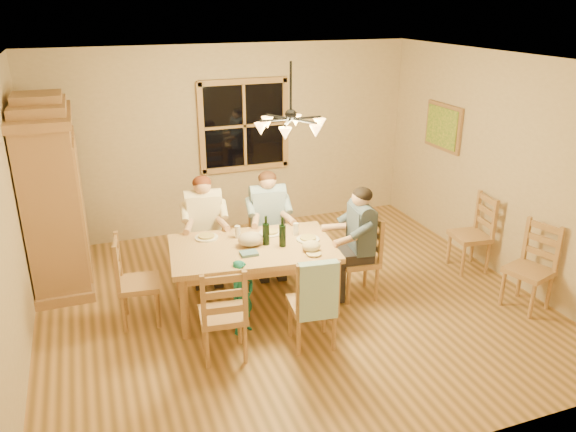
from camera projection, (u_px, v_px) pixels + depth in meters
name	position (u px, v px, depth m)	size (l,w,h in m)	color
floor	(290.00, 303.00, 6.46)	(5.50, 5.50, 0.00)	brown
ceiling	(291.00, 61.00, 5.48)	(5.50, 5.00, 0.02)	white
wall_back	(231.00, 140.00, 8.16)	(5.50, 0.02, 2.70)	tan
wall_left	(7.00, 225.00, 5.09)	(0.02, 5.00, 2.70)	tan
wall_right	(501.00, 167.00, 6.85)	(0.02, 5.00, 2.70)	tan
window	(244.00, 126.00, 8.12)	(1.30, 0.06, 1.30)	black
painting	(443.00, 127.00, 7.80)	(0.06, 0.78, 0.64)	olive
chandelier	(291.00, 124.00, 5.71)	(0.77, 0.68, 0.71)	black
armoire	(54.00, 200.00, 6.60)	(0.66, 1.40, 2.30)	olive
dining_table	(253.00, 255.00, 6.13)	(1.88, 1.28, 0.76)	tan
chair_far_left	(206.00, 256.00, 6.92)	(0.49, 0.47, 0.99)	#A57E49
chair_far_right	(269.00, 250.00, 7.09)	(0.49, 0.47, 0.99)	#A57E49
chair_near_left	(224.00, 328.00, 5.40)	(0.49, 0.47, 0.99)	#A57E49
chair_near_right	(312.00, 317.00, 5.60)	(0.49, 0.47, 0.99)	#A57E49
chair_end_left	(140.00, 296.00, 5.99)	(0.47, 0.49, 0.99)	#A57E49
chair_end_right	(357.00, 272.00, 6.52)	(0.47, 0.49, 0.99)	#A57E49
adult_woman	(204.00, 216.00, 6.72)	(0.43, 0.46, 0.87)	#F7E4BF
adult_plaid_man	(268.00, 210.00, 6.89)	(0.43, 0.46, 0.87)	teal
adult_slate_man	(360.00, 229.00, 6.33)	(0.46, 0.43, 0.87)	#3D4C62
towel	(318.00, 291.00, 5.28)	(0.38, 0.10, 0.58)	#A7D7E3
wine_bottle_a	(266.00, 230.00, 6.07)	(0.08, 0.08, 0.33)	black
wine_bottle_b	(282.00, 232.00, 6.03)	(0.08, 0.08, 0.33)	black
plate_woman	(207.00, 238.00, 6.28)	(0.26, 0.26, 0.02)	white
plate_plaid	(270.00, 233.00, 6.41)	(0.26, 0.26, 0.02)	white
plate_slate	(308.00, 239.00, 6.24)	(0.26, 0.26, 0.02)	white
wine_glass_a	(238.00, 232.00, 6.28)	(0.06, 0.06, 0.14)	silver
wine_glass_b	(296.00, 229.00, 6.36)	(0.06, 0.06, 0.14)	silver
cap	(311.00, 246.00, 5.96)	(0.20, 0.20, 0.11)	#D2BF8C
napkin	(249.00, 253.00, 5.88)	(0.18, 0.14, 0.03)	slate
cloth_bundle	(250.00, 239.00, 6.07)	(0.28, 0.22, 0.15)	tan
child	(242.00, 297.00, 5.76)	(0.30, 0.19, 0.81)	#19716A
chair_spare_front	(527.00, 283.00, 6.26)	(0.53, 0.54, 0.99)	#A57E49
chair_spare_back	(469.00, 247.00, 7.17)	(0.47, 0.49, 0.99)	#A57E49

